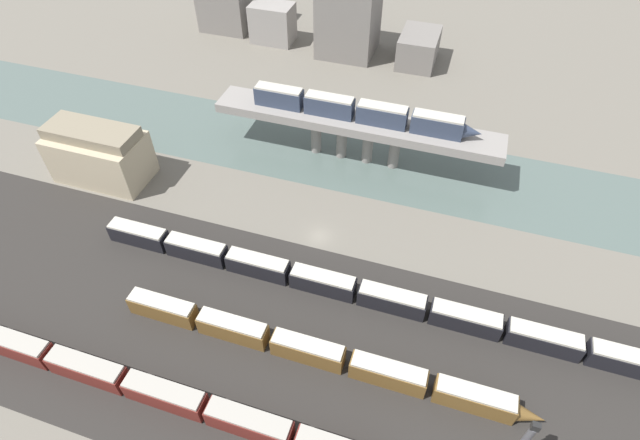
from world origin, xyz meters
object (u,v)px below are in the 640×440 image
object	(u,v)px
train_on_bridge	(361,111)
train_yard_mid	(316,353)
train_yard_near	(96,372)
train_yard_far	(365,293)
warehouse_building	(99,154)

from	to	relation	value
train_on_bridge	train_yard_mid	distance (m)	50.39
train_yard_near	train_yard_far	xyz separation A→B (m)	(33.80, 25.61, -0.06)
train_yard_mid	train_yard_far	world-z (taller)	train_yard_mid
train_yard_mid	warehouse_building	size ratio (longest dim) A/B	3.39
train_yard_near	train_yard_far	world-z (taller)	train_yard_near
train_on_bridge	train_yard_near	world-z (taller)	train_on_bridge
train_yard_far	warehouse_building	xyz separation A→B (m)	(-59.76, 14.28, 3.95)
train_on_bridge	warehouse_building	xyz separation A→B (m)	(-49.16, -21.77, -6.48)
train_yard_near	warehouse_building	distance (m)	47.76
train_yard_far	train_on_bridge	bearing A→B (deg)	106.40
train_yard_near	warehouse_building	xyz separation A→B (m)	(-25.96, 39.90, 3.90)
train_yard_mid	train_yard_far	distance (m)	13.55
train_yard_near	train_on_bridge	bearing A→B (deg)	69.39
train_on_bridge	warehouse_building	distance (m)	54.15
train_yard_mid	warehouse_building	distance (m)	61.88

